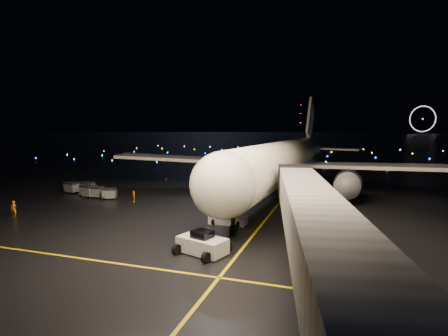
% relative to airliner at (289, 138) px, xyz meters
% --- Properties ---
extents(ground, '(2000.00, 2000.00, 0.00)m').
position_rel_airliner_xyz_m(ground, '(-11.75, 274.08, -8.61)').
color(ground, black).
rests_on(ground, ground).
extents(lane_centre, '(0.25, 80.00, 0.02)m').
position_rel_airliner_xyz_m(lane_centre, '(0.25, -10.92, -8.60)').
color(lane_centre, '#D8BE09').
rests_on(lane_centre, ground).
extents(lane_cross, '(60.00, 0.25, 0.02)m').
position_rel_airliner_xyz_m(lane_cross, '(-16.75, -35.92, -8.60)').
color(lane_cross, '#D8BE09').
rests_on(lane_cross, ground).
extents(airliner, '(64.18, 61.34, 17.21)m').
position_rel_airliner_xyz_m(airliner, '(0.00, 0.00, 0.00)').
color(airliner, silver).
rests_on(airliner, ground).
extents(pushback_tug, '(4.50, 3.25, 1.92)m').
position_rel_airliner_xyz_m(pushback_tug, '(-2.59, -31.87, -7.64)').
color(pushback_tug, silver).
rests_on(pushback_tug, ground).
extents(belt_loader, '(5.87, 1.75, 2.82)m').
position_rel_airliner_xyz_m(belt_loader, '(-3.27, -22.72, -7.19)').
color(belt_loader, silver).
rests_on(belt_loader, ground).
extents(crew_a, '(0.77, 0.61, 1.85)m').
position_rel_airliner_xyz_m(crew_a, '(-28.09, -27.36, -7.68)').
color(crew_a, orange).
rests_on(crew_a, ground).
extents(crew_c, '(0.95, 0.98, 1.64)m').
position_rel_airliner_xyz_m(crew_c, '(-19.17, -16.05, -7.79)').
color(crew_c, orange).
rests_on(crew_c, ground).
extents(safety_cone_0, '(0.41, 0.41, 0.46)m').
position_rel_airliner_xyz_m(safety_cone_0, '(-12.23, -6.41, -8.38)').
color(safety_cone_0, '#FF3F11').
rests_on(safety_cone_0, ground).
extents(safety_cone_1, '(0.51, 0.51, 0.45)m').
position_rel_airliner_xyz_m(safety_cone_1, '(-6.76, -3.03, -8.38)').
color(safety_cone_1, '#FF3F11').
rests_on(safety_cone_1, ground).
extents(safety_cone_2, '(0.54, 0.54, 0.48)m').
position_rel_airliner_xyz_m(safety_cone_2, '(-10.83, -9.37, -8.37)').
color(safety_cone_2, '#FF3F11').
rests_on(safety_cone_2, ground).
extents(safety_cone_3, '(0.63, 0.63, 0.54)m').
position_rel_airliner_xyz_m(safety_cone_3, '(-24.78, 4.41, -8.34)').
color(safety_cone_3, '#FF3F11').
rests_on(safety_cone_3, ground).
extents(ferris_wheel, '(49.33, 16.80, 52.00)m').
position_rel_airliner_xyz_m(ferris_wheel, '(158.25, 694.08, 17.39)').
color(ferris_wheel, black).
rests_on(ferris_wheel, ground).
extents(radio_mast, '(1.80, 1.80, 64.00)m').
position_rel_airliner_xyz_m(radio_mast, '(-71.75, 714.08, 23.39)').
color(radio_mast, black).
rests_on(radio_mast, ground).
extents(taxiway_lights, '(164.00, 92.00, 0.36)m').
position_rel_airliner_xyz_m(taxiway_lights, '(-11.75, 80.08, -8.43)').
color(taxiway_lights, black).
rests_on(taxiway_lights, ground).
extents(baggage_cart_0, '(2.03, 1.48, 1.66)m').
position_rel_airliner_xyz_m(baggage_cart_0, '(-26.19, -15.14, -7.78)').
color(baggage_cart_0, slate).
rests_on(baggage_cart_0, ground).
extents(baggage_cart_1, '(2.23, 1.93, 1.59)m').
position_rel_airliner_xyz_m(baggage_cart_1, '(-23.70, -15.32, -7.81)').
color(baggage_cart_1, slate).
rests_on(baggage_cart_1, ground).
extents(baggage_cart_2, '(2.32, 1.79, 1.80)m').
position_rel_airliner_xyz_m(baggage_cart_2, '(-27.66, -15.07, -7.71)').
color(baggage_cart_2, slate).
rests_on(baggage_cart_2, ground).
extents(baggage_cart_3, '(2.09, 1.60, 1.62)m').
position_rel_airliner_xyz_m(baggage_cart_3, '(-30.58, -11.56, -7.79)').
color(baggage_cart_3, slate).
rests_on(baggage_cart_3, ground).
extents(baggage_cart_4, '(2.19, 1.67, 1.72)m').
position_rel_airliner_xyz_m(baggage_cart_4, '(-32.44, -13.08, -7.75)').
color(baggage_cart_4, slate).
rests_on(baggage_cart_4, ground).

